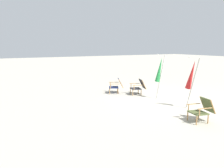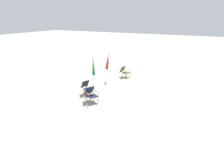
# 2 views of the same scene
# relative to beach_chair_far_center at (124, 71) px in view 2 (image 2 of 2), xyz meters

# --- Properties ---
(ground_plane) EXTENTS (80.00, 80.00, 0.00)m
(ground_plane) POSITION_rel_beach_chair_far_center_xyz_m (2.50, -1.57, -0.43)
(ground_plane) COLOR #B7AF9E
(beach_chair_far_center) EXTENTS (0.72, 0.84, 0.80)m
(beach_chair_far_center) POSITION_rel_beach_chair_far_center_xyz_m (0.00, 0.00, 0.00)
(beach_chair_far_center) COLOR #515B33
(beach_chair_far_center) RESTS_ON ground
(beach_chair_front_left) EXTENTS (0.78, 0.88, 0.79)m
(beach_chair_front_left) POSITION_rel_beach_chair_far_center_xyz_m (4.30, -0.57, -0.00)
(beach_chair_front_left) COLOR #28282D
(beach_chair_front_left) RESTS_ON ground
(beach_chair_back_left) EXTENTS (0.85, 0.92, 0.79)m
(beach_chair_back_left) POSITION_rel_beach_chair_far_center_xyz_m (5.14, 0.24, -0.00)
(beach_chair_back_left) COLOR #19234C
(beach_chair_back_left) RESTS_ON ground
(umbrella_furled_red) EXTENTS (0.61, 0.24, 2.07)m
(umbrella_furled_red) POSITION_rel_beach_chair_far_center_xyz_m (1.23, -0.82, 0.93)
(umbrella_furled_red) COLOR #B7B2A8
(umbrella_furled_red) RESTS_ON ground
(umbrella_furled_green) EXTENTS (0.44, 0.42, 2.11)m
(umbrella_furled_green) POSITION_rel_beach_chair_far_center_xyz_m (3.09, -0.85, 0.95)
(umbrella_furled_green) COLOR #B7B2A8
(umbrella_furled_green) RESTS_ON ground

